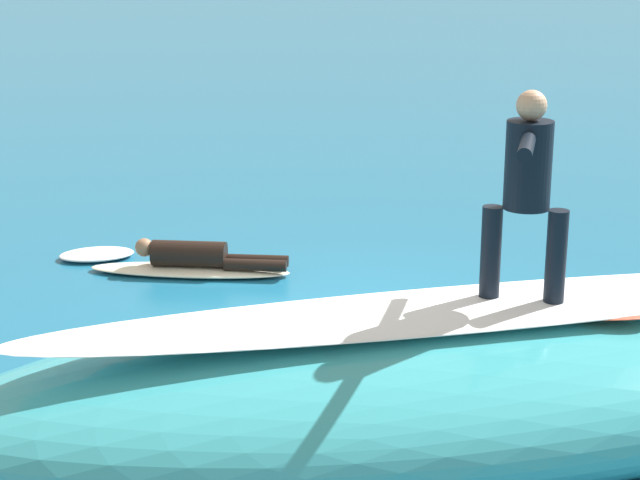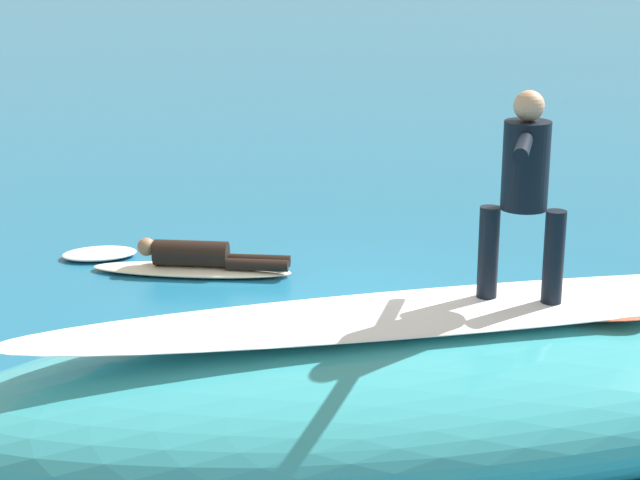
# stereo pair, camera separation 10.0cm
# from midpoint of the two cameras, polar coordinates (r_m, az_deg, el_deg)

# --- Properties ---
(ground_plane) EXTENTS (120.00, 120.00, 0.00)m
(ground_plane) POSITION_cam_midpoint_polar(r_m,az_deg,el_deg) (11.30, 1.43, -4.64)
(ground_plane) COLOR #196084
(wave_crest) EXTENTS (8.43, 3.48, 1.18)m
(wave_crest) POSITION_cam_midpoint_polar(r_m,az_deg,el_deg) (8.63, 7.13, -7.49)
(wave_crest) COLOR teal
(wave_crest) RESTS_ON ground_plane
(wave_foam_lip) EXTENTS (7.06, 1.52, 0.08)m
(wave_foam_lip) POSITION_cam_midpoint_polar(r_m,az_deg,el_deg) (8.40, 7.28, -3.57)
(wave_foam_lip) COLOR white
(wave_foam_lip) RESTS_ON wave_crest
(surfboard_riding) EXTENTS (2.04, 1.28, 0.06)m
(surfboard_riding) POSITION_cam_midpoint_polar(r_m,az_deg,el_deg) (8.57, 10.14, -3.35)
(surfboard_riding) COLOR #E0563D
(surfboard_riding) RESTS_ON wave_crest
(surfer_riding) EXTENTS (0.70, 1.47, 1.64)m
(surfer_riding) POSITION_cam_midpoint_polar(r_m,az_deg,el_deg) (8.29, 10.48, 3.07)
(surfer_riding) COLOR black
(surfer_riding) RESTS_ON surfboard_riding
(surfboard_paddling) EXTENTS (2.47, 1.16, 0.10)m
(surfboard_paddling) POSITION_cam_midpoint_polar(r_m,az_deg,el_deg) (13.06, -7.07, -1.58)
(surfboard_paddling) COLOR #EAE5C6
(surfboard_paddling) RESTS_ON ground_plane
(surfer_paddling) EXTENTS (1.81, 0.73, 0.33)m
(surfer_paddling) POSITION_cam_midpoint_polar(r_m,az_deg,el_deg) (12.97, -6.50, -0.80)
(surfer_paddling) COLOR black
(surfer_paddling) RESTS_ON surfboard_paddling
(foam_patch_near) EXTENTS (0.96, 0.64, 0.10)m
(foam_patch_near) POSITION_cam_midpoint_polar(r_m,az_deg,el_deg) (13.85, -11.83, -0.74)
(foam_patch_near) COLOR white
(foam_patch_near) RESTS_ON ground_plane
(foam_patch_mid) EXTENTS (1.26, 1.26, 0.11)m
(foam_patch_mid) POSITION_cam_midpoint_polar(r_m,az_deg,el_deg) (9.37, 12.86, -9.39)
(foam_patch_mid) COLOR white
(foam_patch_mid) RESTS_ON ground_plane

